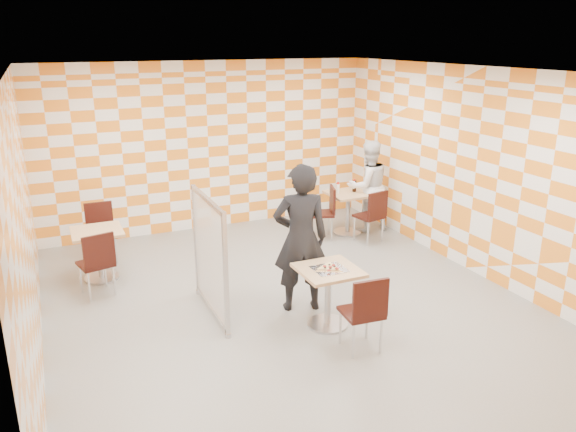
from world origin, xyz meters
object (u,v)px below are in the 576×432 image
object	(u,v)px
chair_second_side	(326,208)
man_white	(368,186)
chair_empty_far	(101,227)
soda_bottle	(354,186)
main_table	(328,287)
second_table	(348,206)
chair_main_front	(365,309)
chair_empty_near	(97,259)
man_dark	(301,238)
sport_bottle	(338,188)
chair_second_front	(373,212)
empty_table	(98,246)
partition	(210,256)

from	to	relation	value
chair_second_side	man_white	xyz separation A→B (m)	(0.88, 0.09, 0.28)
chair_empty_far	soda_bottle	bearing A→B (deg)	-5.35
main_table	chair_second_side	world-z (taller)	chair_second_side
main_table	second_table	distance (m)	3.46
chair_main_front	man_white	distance (m)	4.25
chair_empty_near	man_dark	distance (m)	2.76
chair_second_side	sport_bottle	size ratio (longest dim) A/B	4.62
chair_empty_far	soda_bottle	distance (m)	4.35
chair_main_front	chair_second_front	world-z (taller)	same
chair_empty_far	chair_second_front	bearing A→B (deg)	-13.73
chair_main_front	soda_bottle	distance (m)	4.16
chair_empty_near	chair_empty_far	xyz separation A→B (m)	(0.19, 1.37, 0.00)
main_table	chair_second_front	size ratio (longest dim) A/B	0.81
sport_bottle	soda_bottle	size ratio (longest dim) A/B	0.87
empty_table	chair_empty_near	xyz separation A→B (m)	(-0.08, -0.62, 0.04)
man_dark	partition	bearing A→B (deg)	-0.34
chair_main_front	chair_empty_near	world-z (taller)	same
man_white	chair_second_front	bearing A→B (deg)	68.88
man_dark	sport_bottle	world-z (taller)	man_dark
chair_second_side	man_dark	distance (m)	2.75
chair_empty_near	sport_bottle	world-z (taller)	sport_bottle
soda_bottle	chair_empty_far	bearing A→B (deg)	174.65
chair_second_front	chair_empty_near	world-z (taller)	same
soda_bottle	second_table	bearing A→B (deg)	-163.17
sport_bottle	chair_empty_near	bearing A→B (deg)	-166.70
chair_empty_near	man_dark	world-z (taller)	man_dark
empty_table	soda_bottle	bearing A→B (deg)	4.38
chair_main_front	empty_table	bearing A→B (deg)	126.61
chair_main_front	chair_second_side	xyz separation A→B (m)	(1.36, 3.52, 0.00)
man_white	sport_bottle	xyz separation A→B (m)	(-0.58, 0.06, 0.01)
man_white	man_dark	bearing A→B (deg)	45.90
second_table	chair_second_front	size ratio (longest dim) A/B	0.81
sport_bottle	soda_bottle	xyz separation A→B (m)	(0.32, -0.03, 0.01)
chair_second_side	sport_bottle	bearing A→B (deg)	26.29
chair_main_front	partition	xyz separation A→B (m)	(-1.29, 1.58, 0.25)
partition	man_white	bearing A→B (deg)	29.81
chair_main_front	second_table	bearing A→B (deg)	62.92
chair_main_front	man_white	size ratio (longest dim) A/B	0.56
man_dark	man_white	world-z (taller)	man_dark
chair_second_front	chair_empty_far	bearing A→B (deg)	166.27
empty_table	chair_second_front	xyz separation A→B (m)	(4.43, -0.31, 0.04)
man_dark	soda_bottle	world-z (taller)	man_dark
main_table	chair_main_front	world-z (taller)	chair_main_front
chair_second_front	chair_empty_near	size ratio (longest dim) A/B	1.00
second_table	chair_empty_far	distance (m)	4.20
chair_second_front	empty_table	bearing A→B (deg)	175.99
chair_second_side	chair_main_front	bearing A→B (deg)	-111.12
second_table	soda_bottle	distance (m)	0.37
chair_main_front	chair_empty_far	xyz separation A→B (m)	(-2.34, 4.04, 0.00)
man_white	chair_main_front	bearing A→B (deg)	60.31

